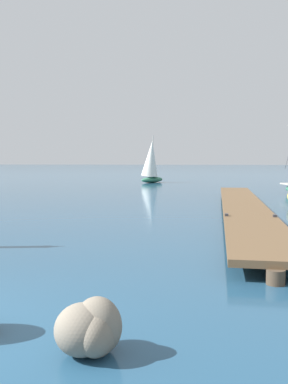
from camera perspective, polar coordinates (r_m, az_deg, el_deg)
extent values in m
cube|color=brown|center=(19.68, 12.86, -1.72)|extent=(2.43, 22.22, 0.16)
cylinder|color=#4C3D2D|center=(8.82, 16.88, -10.63)|extent=(0.36, 0.36, 0.29)
cylinder|color=#4C3D2D|center=(14.22, 14.08, -4.92)|extent=(0.36, 0.36, 0.29)
cylinder|color=#4C3D2D|center=(19.70, 12.85, -2.37)|extent=(0.36, 0.36, 0.29)
cylinder|color=#4C3D2D|center=(25.21, 12.16, -0.93)|extent=(0.36, 0.36, 0.29)
cylinder|color=#4C3D2D|center=(30.73, 11.71, 0.00)|extent=(0.36, 0.36, 0.29)
cube|color=#333338|center=(15.23, 10.78, -2.95)|extent=(0.13, 0.20, 0.08)
cube|color=#333338|center=(15.34, 16.77, -3.01)|extent=(0.13, 0.20, 0.08)
ellipsoid|color=gray|center=(5.60, -8.07, -17.40)|extent=(0.84, 0.88, 0.64)
ellipsoid|color=gray|center=(5.59, -6.06, -17.00)|extent=(0.76, 0.70, 0.71)
ellipsoid|color=slate|center=(5.60, -6.06, -17.68)|extent=(0.53, 0.84, 0.58)
ellipsoid|color=#337556|center=(45.18, 1.09, 1.62)|extent=(2.61, 3.55, 0.60)
cylinder|color=#B2ADA3|center=(45.22, 1.16, 4.71)|extent=(0.08, 0.08, 4.27)
cone|color=silver|center=(44.93, 0.90, 4.44)|extent=(2.66, 2.51, 3.79)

